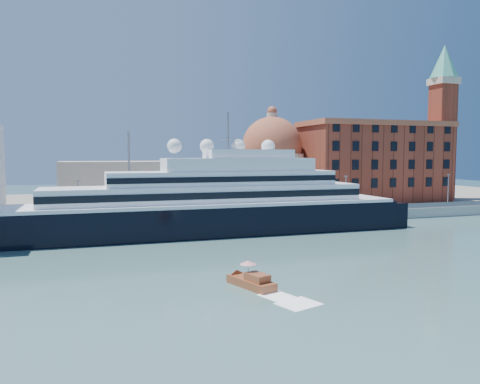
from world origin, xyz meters
name	(u,v)px	position (x,y,z in m)	size (l,w,h in m)	color
ground	(280,255)	(0.00, 0.00, 0.00)	(400.00, 400.00, 0.00)	#325757
quay	(221,219)	(0.00, 34.00, 1.25)	(180.00, 10.00, 2.50)	gray
land	(184,203)	(0.00, 75.00, 1.00)	(260.00, 72.00, 2.00)	slate
quay_fence	(226,213)	(0.00, 29.50, 3.10)	(180.00, 0.10, 1.20)	slate
superyacht	(184,210)	(-10.58, 23.00, 4.86)	(94.16, 13.05, 28.14)	black
service_barge	(11,242)	(-40.97, 20.88, 0.84)	(13.59, 7.47, 2.91)	white
water_taxi	(252,281)	(-10.15, -15.24, 0.78)	(4.40, 7.22, 3.26)	brown
warehouse	(374,161)	(52.00, 52.00, 13.79)	(43.00, 19.00, 23.25)	maroon
campanile	(443,112)	(76.00, 52.00, 28.76)	(8.40, 8.40, 47.00)	maroon
church	(219,172)	(6.39, 57.72, 10.91)	(66.00, 18.00, 25.50)	beige
lamp_posts	(165,182)	(-12.67, 32.27, 9.84)	(120.80, 2.40, 18.00)	slate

